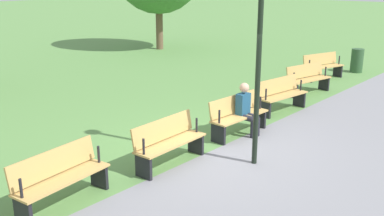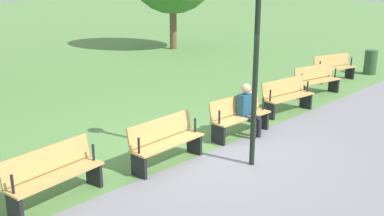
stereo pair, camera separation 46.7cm
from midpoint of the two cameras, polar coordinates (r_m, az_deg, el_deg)
ground_plane at (r=9.29m, az=3.60°, el=-5.35°), size 120.00×120.00×0.00m
path_paving at (r=8.17m, az=15.21°, el=-9.13°), size 29.96×4.08×0.01m
bench_0 at (r=16.12m, az=18.76°, el=5.04°), size 1.69×0.92×0.89m
bench_1 at (r=13.97m, az=16.81°, el=3.52°), size 1.68×0.80×0.89m
bench_2 at (r=11.91m, az=13.32°, el=1.58°), size 1.67×0.67×0.89m
bench_3 at (r=10.01m, az=7.49°, el=-0.97°), size 1.64×0.54×0.89m
bench_4 at (r=8.41m, az=-1.85°, el=-4.30°), size 1.64×0.54×0.89m
bench_5 at (r=7.33m, az=-15.80°, el=-8.27°), size 1.67×0.67×0.89m
person_seated at (r=9.97m, az=8.62°, el=-0.07°), size 0.33×0.53×1.20m
lamp_post at (r=7.93m, az=10.35°, el=13.26°), size 0.32×0.32×4.43m
trash_bin at (r=17.68m, az=22.91°, el=5.50°), size 0.45×0.45×0.89m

